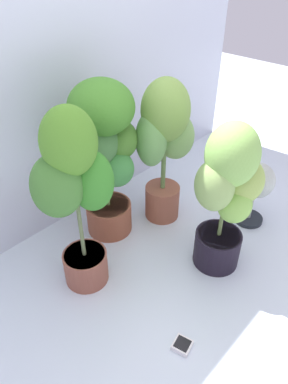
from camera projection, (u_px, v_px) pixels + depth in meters
name	position (u px, v px, depth m)	size (l,w,h in m)	color
ground_plane	(175.00, 278.00, 1.93)	(8.00, 8.00, 0.00)	silver
mylar_back_wall	(54.00, 56.00, 1.81)	(3.20, 0.01, 2.00)	silver
potted_plant_back_center	(104.00, 146.00, 1.90)	(0.49, 0.48, 0.95)	brown
potted_plant_back_right	(164.00, 139.00, 2.03)	(0.41, 0.31, 0.91)	#93503A
potted_plant_front_right	(228.00, 191.00, 1.75)	(0.38, 0.30, 0.85)	black
potted_plant_back_left	(75.00, 189.00, 1.58)	(0.41, 0.30, 0.98)	brown
hygrometer_box	(182.00, 345.00, 1.60)	(0.10, 0.10, 0.03)	white
floor_fan	(256.00, 183.00, 2.14)	(0.29, 0.29, 0.42)	#1E242B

